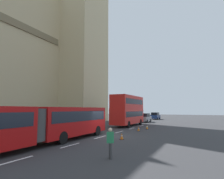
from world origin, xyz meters
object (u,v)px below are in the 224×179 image
object	(u,v)px
articulated_bus	(30,123)
pedestrian_near_cones	(110,142)
traffic_cone_west	(122,136)
traffic_cone_east	(147,127)
sedan_trailing	(155,116)
sedan_lead	(145,118)
double_decker_bus	(128,109)
traffic_cone_middle	(139,129)

from	to	relation	value
articulated_bus	pedestrian_near_cones	size ratio (longest dim) A/B	10.78
traffic_cone_west	traffic_cone_east	xyz separation A→B (m)	(9.47, 0.22, 0.00)
traffic_cone_west	pedestrian_near_cones	world-z (taller)	pedestrian_near_cones
traffic_cone_west	pedestrian_near_cones	size ratio (longest dim) A/B	0.34
sedan_trailing	traffic_cone_west	size ratio (longest dim) A/B	7.59
sedan_trailing	traffic_cone_east	world-z (taller)	sedan_trailing
articulated_bus	pedestrian_near_cones	xyz separation A→B (m)	(-0.00, -6.38, -0.83)
articulated_bus	sedan_lead	bearing A→B (deg)	-0.17
articulated_bus	sedan_trailing	distance (m)	40.66
traffic_cone_east	pedestrian_near_cones	bearing A→B (deg)	-172.12
articulated_bus	double_decker_bus	bearing A→B (deg)	0.00
double_decker_bus	sedan_lead	xyz separation A→B (m)	(9.66, -0.09, -1.79)
articulated_bus	sedan_lead	distance (m)	29.30
sedan_trailing	articulated_bus	bearing A→B (deg)	-179.66
double_decker_bus	traffic_cone_west	distance (m)	14.23
traffic_cone_middle	pedestrian_near_cones	size ratio (longest dim) A/B	0.34
pedestrian_near_cones	traffic_cone_west	bearing A→B (deg)	17.26
sedan_trailing	sedan_lead	bearing A→B (deg)	-178.36
sedan_lead	traffic_cone_west	size ratio (longest dim) A/B	7.59
traffic_cone_west	double_decker_bus	bearing A→B (deg)	18.36
sedan_lead	traffic_cone_middle	xyz separation A→B (m)	(-15.92, -3.68, -0.63)
sedan_lead	pedestrian_near_cones	world-z (taller)	sedan_lead
sedan_trailing	traffic_cone_middle	world-z (taller)	sedan_trailing
sedan_lead	traffic_cone_middle	size ratio (longest dim) A/B	7.59
traffic_cone_west	sedan_lead	bearing A→B (deg)	10.67
double_decker_bus	pedestrian_near_cones	size ratio (longest dim) A/B	5.46
articulated_bus	traffic_cone_east	bearing A→B (deg)	-14.86
pedestrian_near_cones	double_decker_bus	bearing A→B (deg)	18.00
articulated_bus	traffic_cone_middle	bearing A→B (deg)	-15.74
double_decker_bus	pedestrian_near_cones	world-z (taller)	double_decker_bus
sedan_lead	traffic_cone_east	bearing A→B (deg)	-163.08
double_decker_bus	sedan_lead	bearing A→B (deg)	-0.52
articulated_bus	traffic_cone_east	world-z (taller)	articulated_bus
sedan_trailing	traffic_cone_east	bearing A→B (deg)	-169.89
sedan_lead	traffic_cone_middle	world-z (taller)	sedan_lead
articulated_bus	pedestrian_near_cones	distance (m)	6.43
articulated_bus	traffic_cone_middle	size ratio (longest dim) A/B	31.42
traffic_cone_middle	articulated_bus	bearing A→B (deg)	164.26
traffic_cone_west	traffic_cone_middle	bearing A→B (deg)	5.25
double_decker_bus	sedan_lead	world-z (taller)	double_decker_bus
articulated_bus	traffic_cone_west	xyz separation A→B (m)	(6.32, -4.41, -1.46)
traffic_cone_west	pedestrian_near_cones	xyz separation A→B (m)	(-6.32, -1.96, 0.63)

